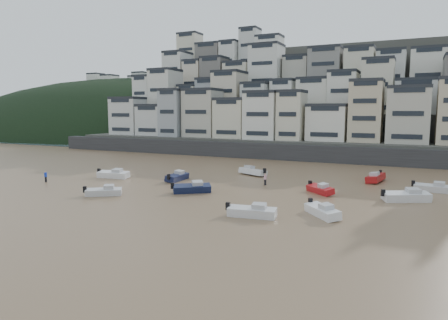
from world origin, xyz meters
The scene contains 18 objects.
ground centered at (0.00, 0.00, 0.00)m, with size 400.00×400.00×0.00m, color #916D4E.
sea_strip centered at (-110.00, 145.00, 0.01)m, with size 340.00×340.00×0.00m, color #4C5E6C.
harbor_wall centered at (10.00, 65.00, 1.75)m, with size 140.00×3.00×3.50m, color #38383A.
hillside centered at (14.73, 104.84, 13.01)m, with size 141.04×66.00×50.00m.
headland centered at (-95.00, 135.00, 0.02)m, with size 216.00×135.00×53.33m.
boat_a centered at (14.74, 17.21, 0.75)m, with size 5.49×1.80×1.50m, color silver, non-canonical shape.
boat_b centered at (21.24, 20.64, 0.74)m, with size 5.42×1.77×1.48m, color white, non-canonical shape.
boat_c centered at (2.98, 25.18, 0.75)m, with size 5.50×1.80×1.50m, color #131C3D, non-canonical shape.
boat_d centered at (29.01, 31.82, 0.82)m, with size 6.04×1.98×1.65m, color silver, non-canonical shape.
boat_e centered at (18.56, 32.15, 0.67)m, with size 4.90×1.60×1.34m, color #B1151A, non-canonical shape.
boat_f centered at (-3.77, 32.26, 0.75)m, with size 5.52×1.81×1.51m, color #141A3E, non-canonical shape.
boat_g centered at (32.17, 39.67, 0.71)m, with size 5.21×1.70×1.42m, color silver, non-canonical shape.
boat_h centered at (5.01, 42.30, 0.79)m, with size 5.80×1.90×1.58m, color silver, non-canonical shape.
boat_i centered at (24.47, 44.54, 0.81)m, with size 5.95×1.95×1.62m, color #9E1315, non-canonical shape.
boat_j centered at (-6.41, 18.69, 0.67)m, with size 4.94×1.62×1.35m, color silver, non-canonical shape.
boat_k centered at (-14.41, 29.77, 0.78)m, with size 5.74×1.88×1.57m, color white, non-canonical shape.
person_blue centered at (-21.26, 22.40, 0.87)m, with size 0.44×0.44×1.74m, color blue, non-canonical shape.
person_pink centered at (9.98, 34.63, 0.87)m, with size 0.44×0.44×1.74m, color #E29FB3, non-canonical shape.
Camera 1 is at (29.41, -20.33, 10.99)m, focal length 32.00 mm.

